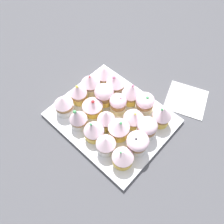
% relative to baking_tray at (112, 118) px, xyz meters
% --- Properties ---
extents(ground_plane, '(1.80, 1.80, 0.03)m').
position_rel_baking_tray_xyz_m(ground_plane, '(0.00, 0.00, -0.02)').
color(ground_plane, '#4C4C51').
extents(baking_tray, '(0.30, 0.36, 0.01)m').
position_rel_baking_tray_xyz_m(baking_tray, '(0.00, 0.00, 0.00)').
color(baking_tray, silver).
rests_on(baking_tray, ground_plane).
extents(cupcake_0, '(0.06, 0.06, 0.07)m').
position_rel_baking_tray_xyz_m(cupcake_0, '(-0.09, -0.12, 0.04)').
color(cupcake_0, '#EFC651').
rests_on(cupcake_0, baking_tray).
extents(cupcake_1, '(0.07, 0.07, 0.07)m').
position_rel_baking_tray_xyz_m(cupcake_1, '(-0.03, -0.13, 0.04)').
color(cupcake_1, white).
rests_on(cupcake_1, baking_tray).
extents(cupcake_2, '(0.06, 0.06, 0.07)m').
position_rel_baking_tray_xyz_m(cupcake_2, '(0.03, -0.12, 0.04)').
color(cupcake_2, white).
rests_on(cupcake_2, baking_tray).
extents(cupcake_3, '(0.06, 0.06, 0.08)m').
position_rel_baking_tray_xyz_m(cupcake_3, '(0.09, -0.13, 0.05)').
color(cupcake_3, '#EFC651').
rests_on(cupcake_3, baking_tray).
extents(cupcake_4, '(0.06, 0.06, 0.07)m').
position_rel_baking_tray_xyz_m(cupcake_4, '(-0.09, -0.06, 0.04)').
color(cupcake_4, white).
rests_on(cupcake_4, baking_tray).
extents(cupcake_5, '(0.07, 0.07, 0.08)m').
position_rel_baking_tray_xyz_m(cupcake_5, '(-0.03, -0.06, 0.04)').
color(cupcake_5, '#EFC651').
rests_on(cupcake_5, baking_tray).
extents(cupcake_6, '(0.06, 0.06, 0.06)m').
position_rel_baking_tray_xyz_m(cupcake_6, '(0.03, -0.06, 0.04)').
color(cupcake_6, '#EFC651').
rests_on(cupcake_6, baking_tray).
extents(cupcake_7, '(0.06, 0.06, 0.07)m').
position_rel_baking_tray_xyz_m(cupcake_7, '(0.09, -0.06, 0.04)').
color(cupcake_7, white).
rests_on(cupcake_7, baking_tray).
extents(cupcake_8, '(0.06, 0.06, 0.07)m').
position_rel_baking_tray_xyz_m(cupcake_8, '(-0.09, -0.01, 0.04)').
color(cupcake_8, '#EFC651').
rests_on(cupcake_8, baking_tray).
extents(cupcake_9, '(0.06, 0.06, 0.08)m').
position_rel_baking_tray_xyz_m(cupcake_9, '(-0.03, -0.01, 0.04)').
color(cupcake_9, '#EFC651').
rests_on(cupcake_9, baking_tray).
extents(cupcake_10, '(0.06, 0.06, 0.07)m').
position_rel_baking_tray_xyz_m(cupcake_10, '(0.04, 0.01, 0.04)').
color(cupcake_10, white).
rests_on(cupcake_10, baking_tray).
extents(cupcake_11, '(0.06, 0.06, 0.08)m').
position_rel_baking_tray_xyz_m(cupcake_11, '(0.09, 0.00, 0.04)').
color(cupcake_11, '#EFC651').
rests_on(cupcake_11, baking_tray).
extents(cupcake_12, '(0.06, 0.06, 0.08)m').
position_rel_baking_tray_xyz_m(cupcake_12, '(-0.09, 0.06, 0.04)').
color(cupcake_12, white).
rests_on(cupcake_12, baking_tray).
extents(cupcake_13, '(0.07, 0.07, 0.07)m').
position_rel_baking_tray_xyz_m(cupcake_13, '(-0.03, 0.06, 0.04)').
color(cupcake_13, '#EFC651').
rests_on(cupcake_13, baking_tray).
extents(cupcake_14, '(0.06, 0.06, 0.07)m').
position_rel_baking_tray_xyz_m(cupcake_14, '(0.03, 0.06, 0.04)').
color(cupcake_14, '#EFC651').
rests_on(cupcake_14, baking_tray).
extents(cupcake_15, '(0.06, 0.06, 0.07)m').
position_rel_baking_tray_xyz_m(cupcake_15, '(0.09, 0.06, 0.04)').
color(cupcake_15, white).
rests_on(cupcake_15, baking_tray).
extents(cupcake_16, '(0.06, 0.06, 0.07)m').
position_rel_baking_tray_xyz_m(cupcake_16, '(-0.09, 0.13, 0.04)').
color(cupcake_16, white).
rests_on(cupcake_16, baking_tray).
extents(cupcake_17, '(0.06, 0.06, 0.08)m').
position_rel_baking_tray_xyz_m(cupcake_17, '(-0.02, 0.13, 0.04)').
color(cupcake_17, '#EFC651').
rests_on(cupcake_17, baking_tray).
extents(cupcake_18, '(0.07, 0.07, 0.08)m').
position_rel_baking_tray_xyz_m(cupcake_18, '(0.03, 0.13, 0.04)').
color(cupcake_18, white).
rests_on(cupcake_18, baking_tray).
extents(cupcake_19, '(0.06, 0.06, 0.07)m').
position_rel_baking_tray_xyz_m(cupcake_19, '(0.09, 0.12, 0.04)').
color(cupcake_19, '#EFC651').
rests_on(cupcake_19, baking_tray).
extents(napkin, '(0.17, 0.17, 0.01)m').
position_rel_baking_tray_xyz_m(napkin, '(0.23, -0.14, -0.00)').
color(napkin, white).
rests_on(napkin, ground_plane).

